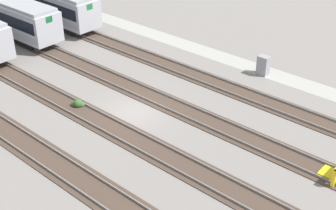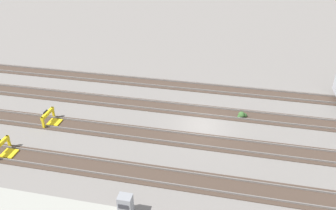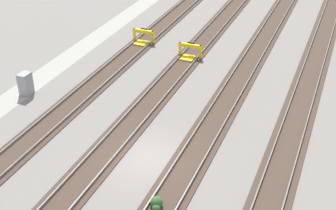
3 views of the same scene
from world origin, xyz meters
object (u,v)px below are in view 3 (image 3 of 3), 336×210
(bumper_stop_nearest_track, at_px, (142,38))
(bumper_stop_near_inner_track, at_px, (189,52))
(weed_clump, at_px, (156,204))
(electrical_cabinet, at_px, (25,84))

(bumper_stop_nearest_track, bearing_deg, bumper_stop_near_inner_track, 74.35)
(bumper_stop_nearest_track, relative_size, weed_clump, 2.18)
(electrical_cabinet, bearing_deg, bumper_stop_near_inner_track, 139.21)
(bumper_stop_near_inner_track, bearing_deg, electrical_cabinet, -40.79)
(bumper_stop_nearest_track, height_order, electrical_cabinet, electrical_cabinet)
(electrical_cabinet, bearing_deg, weed_clump, 61.47)
(bumper_stop_nearest_track, distance_m, electrical_cabinet, 12.07)
(bumper_stop_near_inner_track, relative_size, weed_clump, 2.18)
(weed_clump, bearing_deg, bumper_stop_nearest_track, -153.14)
(weed_clump, bearing_deg, electrical_cabinet, -118.53)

